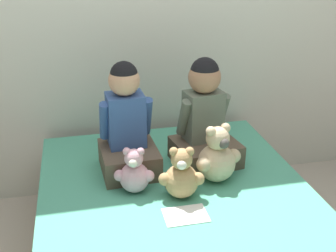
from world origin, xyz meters
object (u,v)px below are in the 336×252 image
object	(u,v)px
bed	(184,248)
teddy_bear_between_children	(181,176)
child_on_right	(205,120)
sign_card	(186,215)
child_on_left	(127,128)
teddy_bear_held_by_left_child	(134,173)
teddy_bear_held_by_right_child	(217,157)

from	to	relation	value
bed	teddy_bear_between_children	bearing A→B (deg)	84.87
child_on_right	sign_card	world-z (taller)	child_on_right
child_on_left	teddy_bear_held_by_left_child	xyz separation A→B (m)	(0.00, -0.24, -0.15)
teddy_bear_held_by_left_child	teddy_bear_between_children	size ratio (longest dim) A/B	0.90
child_on_right	teddy_bear_held_by_right_child	xyz separation A→B (m)	(0.01, -0.22, -0.12)
bed	child_on_left	xyz separation A→B (m)	(-0.21, 0.46, 0.49)
teddy_bear_held_by_left_child	sign_card	world-z (taller)	teddy_bear_held_by_left_child
teddy_bear_between_children	sign_card	world-z (taller)	teddy_bear_between_children
child_on_right	teddy_bear_held_by_left_child	distance (m)	0.53
teddy_bear_held_by_right_child	teddy_bear_between_children	distance (m)	0.25
sign_card	teddy_bear_held_by_right_child	bearing A→B (deg)	48.90
child_on_right	sign_card	size ratio (longest dim) A/B	2.96
teddy_bear_held_by_right_child	sign_card	distance (m)	0.40
teddy_bear_between_children	sign_card	distance (m)	0.20
child_on_right	bed	bearing A→B (deg)	-126.50
bed	teddy_bear_held_by_right_child	world-z (taller)	teddy_bear_held_by_right_child
sign_card	bed	bearing A→B (deg)	78.91
teddy_bear_held_by_left_child	teddy_bear_between_children	xyz separation A→B (m)	(0.22, -0.10, 0.01)
child_on_left	child_on_right	bearing A→B (deg)	-3.20
child_on_left	teddy_bear_between_children	distance (m)	0.43
bed	teddy_bear_between_children	xyz separation A→B (m)	(0.01, 0.12, 0.35)
bed	teddy_bear_held_by_left_child	world-z (taller)	teddy_bear_held_by_left_child
child_on_left	teddy_bear_between_children	bearing A→B (deg)	-59.40
child_on_right	child_on_left	bearing A→B (deg)	170.04
child_on_left	teddy_bear_held_by_right_child	distance (m)	0.52
teddy_bear_held_by_right_child	teddy_bear_between_children	xyz separation A→B (m)	(-0.23, -0.11, -0.02)
teddy_bear_held_by_right_child	bed	bearing A→B (deg)	-151.99
bed	teddy_bear_held_by_right_child	distance (m)	0.50
child_on_right	teddy_bear_held_by_left_child	size ratio (longest dim) A/B	2.48
teddy_bear_held_by_right_child	sign_card	xyz separation A→B (m)	(-0.25, -0.28, -0.14)
teddy_bear_between_children	sign_card	bearing A→B (deg)	-86.16
child_on_left	teddy_bear_held_by_right_child	size ratio (longest dim) A/B	1.91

